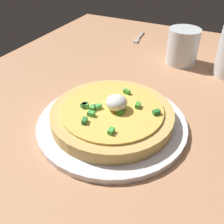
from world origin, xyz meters
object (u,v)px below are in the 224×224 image
at_px(fork, 139,38).
at_px(pizza, 112,114).
at_px(cup_near, 183,47).
at_px(plate, 112,123).

bearing_deg(fork, pizza, 9.72).
xyz_separation_m(pizza, cup_near, (0.33, -0.05, 0.02)).
bearing_deg(cup_near, plate, 171.98).
xyz_separation_m(pizza, fork, (0.45, 0.12, -0.02)).
xyz_separation_m(plate, cup_near, (0.33, -0.05, 0.04)).
bearing_deg(cup_near, pizza, 172.01).
xyz_separation_m(plate, fork, (0.45, 0.12, -0.00)).
distance_m(plate, fork, 0.46).
bearing_deg(pizza, fork, 15.34).
bearing_deg(plate, fork, 15.31).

